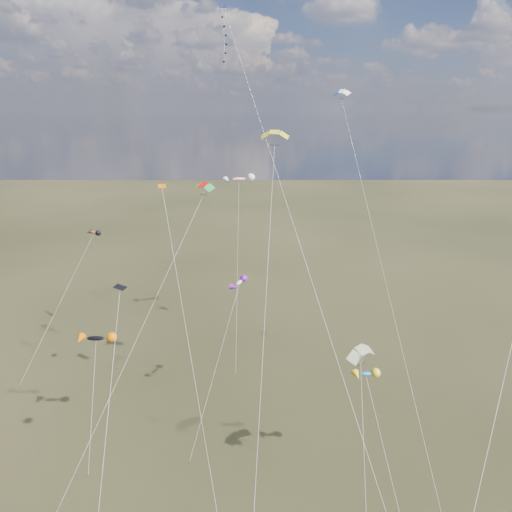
{
  "coord_description": "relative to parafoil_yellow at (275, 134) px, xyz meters",
  "views": [
    {
      "loc": [
        -0.04,
        -26.86,
        33.47
      ],
      "look_at": [
        0.0,
        18.0,
        19.0
      ],
      "focal_mm": 32.0,
      "sensor_mm": 36.0,
      "label": 1
    }
  ],
  "objects": [
    {
      "name": "diamond_navy_tall",
      "position": [
        -3.32,
        -2.64,
        4.95
      ],
      "size": [
        14.67,
        31.01,
        42.33
      ],
      "color": "#0D164E",
      "rests_on": "ground"
    },
    {
      "name": "diamond_black_mid",
      "position": [
        -12.48,
        -15.91,
        -16.61
      ],
      "size": [
        1.0,
        13.44,
        20.45
      ],
      "color": "black",
      "rests_on": "ground"
    },
    {
      "name": "diamond_orange_center",
      "position": [
        -8.68,
        -6.81,
        -13.8
      ],
      "size": [
        7.11,
        17.59,
        26.52
      ],
      "color": "#C86305",
      "rests_on": "ground"
    },
    {
      "name": "parafoil_yellow",
      "position": [
        0.0,
        0.0,
        0.0
      ],
      "size": [
        3.97,
        26.93,
        32.01
      ],
      "color": "gold",
      "rests_on": "ground"
    },
    {
      "name": "parafoil_blue_white",
      "position": [
        8.2,
        10.36,
        3.83
      ],
      "size": [
        6.97,
        28.19,
        35.97
      ],
      "color": "blue",
      "rests_on": "ground"
    },
    {
      "name": "parafoil_striped",
      "position": [
        6.91,
        -11.95,
        -16.59
      ],
      "size": [
        3.12,
        10.07,
        15.34
      ],
      "color": "yellow",
      "rests_on": "ground"
    },
    {
      "name": "parafoil_tricolor",
      "position": [
        -6.96,
        -1.35,
        -4.85
      ],
      "size": [
        13.55,
        16.03,
        27.1
      ],
      "color": "gold",
      "rests_on": "ground"
    },
    {
      "name": "novelty_black_orange",
      "position": [
        -18.01,
        -3.86,
        -19.82
      ],
      "size": [
        3.62,
        7.01,
        11.97
      ],
      "color": "black",
      "rests_on": "ground"
    },
    {
      "name": "novelty_orange_black",
      "position": [
        -25.14,
        18.02,
        -14.69
      ],
      "size": [
        8.08,
        14.47,
        17.09
      ],
      "color": "#CA6216",
      "rests_on": "ground"
    },
    {
      "name": "novelty_white_purple",
      "position": [
        -3.59,
        0.19,
        -15.4
      ],
      "size": [
        5.79,
        10.01,
        16.29
      ],
      "color": "silver",
      "rests_on": "ground"
    },
    {
      "name": "novelty_redwhite_stripe",
      "position": [
        -4.22,
        20.26,
        -7.3
      ],
      "size": [
        4.25,
        14.09,
        24.59
      ],
      "color": "red",
      "rests_on": "ground"
    },
    {
      "name": "novelty_blue_yellow",
      "position": [
        8.0,
        -9.99,
        -20.13
      ],
      "size": [
        3.5,
        7.99,
        11.58
      ],
      "color": "#197CCC",
      "rests_on": "ground"
    }
  ]
}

